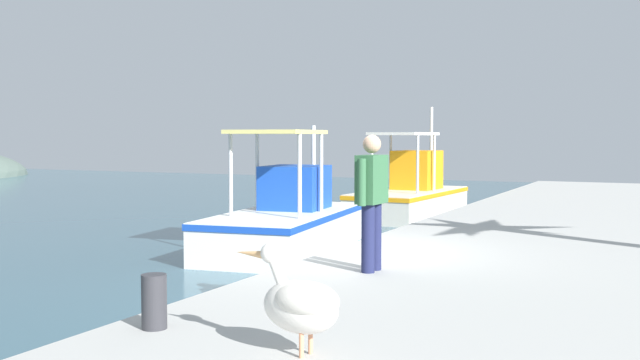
{
  "coord_description": "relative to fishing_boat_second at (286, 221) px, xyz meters",
  "views": [
    {
      "loc": [
        -9.3,
        -4.37,
        2.43
      ],
      "look_at": [
        1.08,
        0.64,
        1.73
      ],
      "focal_mm": 41.18,
      "sensor_mm": 36.0,
      "label": 1
    }
  ],
  "objects": [
    {
      "name": "pelican",
      "position": [
        -8.77,
        -4.86,
        0.57
      ],
      "size": [
        0.43,
        0.96,
        0.82
      ],
      "color": "tan",
      "rests_on": "quay_pier"
    },
    {
      "name": "mooring_bollard_third",
      "position": [
        -8.65,
        -3.4,
        0.4
      ],
      "size": [
        0.21,
        0.21,
        0.46
      ],
      "primitive_type": "cylinder",
      "color": "#333338",
      "rests_on": "quay_pier"
    },
    {
      "name": "fishing_boat_third",
      "position": [
        7.44,
        -0.22,
        0.03
      ],
      "size": [
        5.21,
        2.3,
        3.35
      ],
      "color": "silver",
      "rests_on": "ground"
    },
    {
      "name": "fishing_boat_second",
      "position": [
        0.0,
        0.0,
        0.0
      ],
      "size": [
        5.27,
        2.77,
        2.67
      ],
      "color": "white",
      "rests_on": "ground"
    },
    {
      "name": "fisherman_standing",
      "position": [
        -5.4,
        -4.08,
        1.08
      ],
      "size": [
        0.66,
        0.26,
        1.64
      ],
      "color": "#1E234C",
      "rests_on": "quay_pier"
    }
  ]
}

